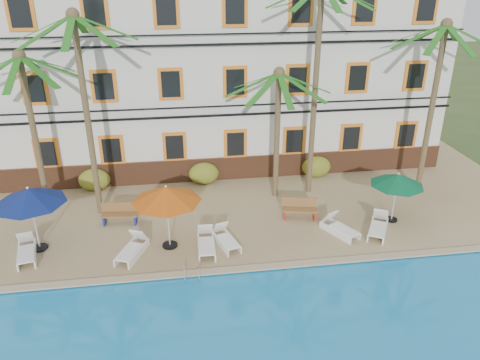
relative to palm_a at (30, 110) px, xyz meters
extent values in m
plane|color=#384C23|center=(7.24, -4.78, -4.88)|extent=(100.00, 100.00, 0.00)
cube|color=tan|center=(7.24, 0.22, -4.75)|extent=(30.00, 12.00, 0.25)
cube|color=tan|center=(7.24, -5.68, -4.60)|extent=(30.00, 0.35, 0.06)
cube|color=silver|center=(7.24, 5.22, 0.37)|extent=(25.00, 6.00, 10.00)
cube|color=brown|center=(7.24, 2.16, -4.03)|extent=(25.00, 0.12, 1.20)
cube|color=orange|center=(-0.26, 2.17, -2.73)|extent=(1.15, 0.10, 1.50)
cube|color=black|center=(-0.26, 2.12, -2.73)|extent=(0.85, 0.04, 1.20)
cube|color=orange|center=(2.74, 2.17, -2.73)|extent=(1.15, 0.10, 1.50)
cube|color=black|center=(2.74, 2.12, -2.73)|extent=(0.85, 0.04, 1.20)
cube|color=orange|center=(5.74, 2.17, -2.73)|extent=(1.15, 0.10, 1.50)
cube|color=black|center=(5.74, 2.12, -2.73)|extent=(0.85, 0.04, 1.20)
cube|color=orange|center=(8.74, 2.17, -2.73)|extent=(1.15, 0.10, 1.50)
cube|color=black|center=(8.74, 2.12, -2.73)|extent=(0.85, 0.04, 1.20)
cube|color=orange|center=(11.74, 2.17, -2.73)|extent=(1.15, 0.10, 1.50)
cube|color=black|center=(11.74, 2.12, -2.73)|extent=(0.85, 0.04, 1.20)
cube|color=orange|center=(14.74, 2.17, -2.73)|extent=(1.15, 0.10, 1.50)
cube|color=black|center=(14.74, 2.12, -2.73)|extent=(0.85, 0.04, 1.20)
cube|color=orange|center=(17.74, 2.17, -2.73)|extent=(1.15, 0.10, 1.50)
cube|color=black|center=(17.74, 2.12, -2.73)|extent=(0.85, 0.04, 1.20)
cube|color=orange|center=(-0.26, 2.17, 0.37)|extent=(1.15, 0.10, 1.50)
cube|color=black|center=(-0.26, 2.12, 0.37)|extent=(0.85, 0.04, 1.20)
cube|color=orange|center=(2.74, 2.17, 0.37)|extent=(1.15, 0.10, 1.50)
cube|color=black|center=(2.74, 2.12, 0.37)|extent=(0.85, 0.04, 1.20)
cube|color=orange|center=(5.74, 2.17, 0.37)|extent=(1.15, 0.10, 1.50)
cube|color=black|center=(5.74, 2.12, 0.37)|extent=(0.85, 0.04, 1.20)
cube|color=orange|center=(8.74, 2.17, 0.37)|extent=(1.15, 0.10, 1.50)
cube|color=black|center=(8.74, 2.12, 0.37)|extent=(0.85, 0.04, 1.20)
cube|color=orange|center=(11.74, 2.17, 0.37)|extent=(1.15, 0.10, 1.50)
cube|color=black|center=(11.74, 2.12, 0.37)|extent=(0.85, 0.04, 1.20)
cube|color=orange|center=(14.74, 2.17, 0.37)|extent=(1.15, 0.10, 1.50)
cube|color=black|center=(14.74, 2.12, 0.37)|extent=(0.85, 0.04, 1.20)
cube|color=orange|center=(17.74, 2.17, 0.37)|extent=(1.15, 0.10, 1.50)
cube|color=black|center=(17.74, 2.12, 0.37)|extent=(0.85, 0.04, 1.20)
cube|color=orange|center=(-0.26, 2.17, 3.57)|extent=(1.15, 0.10, 1.50)
cube|color=black|center=(-0.26, 2.12, 3.57)|extent=(0.85, 0.04, 1.20)
cube|color=orange|center=(2.74, 2.17, 3.57)|extent=(1.15, 0.10, 1.50)
cube|color=black|center=(2.74, 2.12, 3.57)|extent=(0.85, 0.04, 1.20)
cube|color=orange|center=(5.74, 2.17, 3.57)|extent=(1.15, 0.10, 1.50)
cube|color=black|center=(5.74, 2.12, 3.57)|extent=(0.85, 0.04, 1.20)
cube|color=orange|center=(8.74, 2.17, 3.57)|extent=(1.15, 0.10, 1.50)
cube|color=black|center=(8.74, 2.12, 3.57)|extent=(0.85, 0.04, 1.20)
cube|color=orange|center=(11.74, 2.17, 3.57)|extent=(1.15, 0.10, 1.50)
cube|color=black|center=(11.74, 2.12, 3.57)|extent=(0.85, 0.04, 1.20)
cube|color=orange|center=(14.74, 2.17, 3.57)|extent=(1.15, 0.10, 1.50)
cube|color=black|center=(14.74, 2.12, 3.57)|extent=(0.85, 0.04, 1.20)
cube|color=orange|center=(17.74, 2.17, 3.57)|extent=(1.15, 0.10, 1.50)
cube|color=black|center=(17.74, 2.12, 3.57)|extent=(0.85, 0.04, 1.20)
cube|color=black|center=(7.24, 2.02, -1.18)|extent=(25.00, 0.08, 0.10)
cube|color=black|center=(7.24, 2.02, -0.73)|extent=(25.00, 0.08, 0.06)
cube|color=black|center=(7.24, 2.02, 2.12)|extent=(25.00, 0.08, 0.10)
cube|color=black|center=(7.24, 2.02, 2.57)|extent=(25.00, 0.08, 0.06)
cylinder|color=brown|center=(0.00, 0.00, -1.22)|extent=(0.26, 0.26, 6.82)
sphere|color=brown|center=(0.00, 0.00, 2.19)|extent=(0.50, 0.50, 0.50)
cube|color=#1C6217|center=(0.00, 1.15, 1.71)|extent=(0.28, 2.32, 0.99)
cube|color=#1C6217|center=(-0.82, 0.82, 1.71)|extent=(1.84, 1.84, 0.99)
cube|color=#1C6217|center=(0.00, -1.15, 1.71)|extent=(0.28, 2.32, 0.99)
cube|color=#1C6217|center=(0.82, -0.82, 1.71)|extent=(1.84, 1.84, 0.99)
cube|color=#1C6217|center=(1.15, 0.00, 1.71)|extent=(2.32, 0.28, 0.99)
cube|color=#1C6217|center=(0.82, 0.82, 1.71)|extent=(1.84, 1.84, 0.99)
cylinder|color=brown|center=(2.32, -0.57, -0.45)|extent=(0.26, 0.26, 8.34)
sphere|color=brown|center=(2.32, -0.57, 3.72)|extent=(0.50, 0.50, 0.50)
cube|color=#1C6217|center=(2.32, 0.59, 3.24)|extent=(0.28, 2.32, 0.99)
cube|color=#1C6217|center=(1.51, 0.25, 3.24)|extent=(1.84, 1.84, 0.99)
cube|color=#1C6217|center=(1.17, -0.57, 3.24)|extent=(2.32, 0.28, 0.99)
cube|color=#1C6217|center=(1.51, -1.38, 3.24)|extent=(1.84, 1.84, 0.99)
cube|color=#1C6217|center=(2.32, -1.72, 3.24)|extent=(0.28, 2.32, 0.99)
cube|color=#1C6217|center=(3.14, -1.38, 3.24)|extent=(1.84, 1.84, 0.99)
cube|color=#1C6217|center=(3.48, -0.57, 3.24)|extent=(2.32, 0.28, 0.99)
cube|color=#1C6217|center=(3.14, 0.25, 3.24)|extent=(1.84, 1.84, 0.99)
cylinder|color=brown|center=(10.34, 0.00, -1.71)|extent=(0.26, 0.26, 5.84)
sphere|color=brown|center=(10.34, 0.00, 1.21)|extent=(0.50, 0.50, 0.50)
cube|color=#1C6217|center=(10.34, 1.15, 0.73)|extent=(0.28, 2.32, 0.99)
cube|color=#1C6217|center=(9.52, 0.81, 0.73)|extent=(1.84, 1.84, 0.99)
cube|color=#1C6217|center=(9.19, 0.00, 0.73)|extent=(2.32, 0.28, 0.99)
cube|color=#1C6217|center=(9.52, -0.82, 0.73)|extent=(1.84, 1.84, 0.99)
cube|color=#1C6217|center=(10.34, -1.16, 0.73)|extent=(0.28, 2.32, 0.99)
cube|color=#1C6217|center=(11.16, -0.82, 0.73)|extent=(1.84, 1.84, 0.99)
cube|color=#1C6217|center=(11.49, 0.00, 0.73)|extent=(2.32, 0.28, 0.99)
cube|color=#1C6217|center=(11.16, 0.81, 0.73)|extent=(1.84, 1.84, 0.99)
cylinder|color=brown|center=(12.04, 0.22, 0.05)|extent=(0.26, 0.26, 9.36)
cylinder|color=brown|center=(17.31, -0.50, -0.75)|extent=(0.26, 0.26, 7.75)
sphere|color=brown|center=(17.31, -0.50, 3.13)|extent=(0.50, 0.50, 0.50)
cube|color=#1C6217|center=(17.31, 0.65, 2.65)|extent=(0.28, 2.32, 0.99)
cube|color=#1C6217|center=(16.49, 0.31, 2.65)|extent=(1.84, 1.84, 0.99)
cube|color=#1C6217|center=(16.15, -0.50, 2.65)|extent=(2.32, 0.28, 0.99)
cube|color=#1C6217|center=(16.49, -1.32, 2.65)|extent=(1.84, 1.84, 0.99)
cube|color=#1C6217|center=(17.31, -1.66, 2.65)|extent=(0.28, 2.32, 0.99)
cube|color=#1C6217|center=(18.12, -1.32, 2.65)|extent=(1.84, 1.84, 0.99)
cube|color=#1C6217|center=(18.46, -0.50, 2.65)|extent=(2.32, 0.28, 0.99)
cube|color=#1C6217|center=(18.12, 0.31, 2.65)|extent=(1.84, 1.84, 0.99)
ellipsoid|color=#295F1B|center=(1.80, 1.82, -4.08)|extent=(1.50, 0.90, 1.10)
ellipsoid|color=#295F1B|center=(7.09, 1.82, -4.08)|extent=(1.50, 0.90, 1.10)
ellipsoid|color=#295F1B|center=(12.89, 1.82, -4.08)|extent=(1.50, 0.90, 1.10)
cylinder|color=black|center=(0.35, -3.19, -4.58)|extent=(0.60, 0.60, 0.09)
cylinder|color=silver|center=(0.35, -3.19, -3.34)|extent=(0.06, 0.06, 2.56)
cone|color=navy|center=(0.35, -3.19, -2.33)|extent=(2.67, 2.67, 0.59)
sphere|color=silver|center=(0.35, -3.19, -2.01)|extent=(0.10, 0.10, 0.10)
cylinder|color=black|center=(5.34, -3.74, -4.58)|extent=(0.59, 0.59, 0.08)
cylinder|color=silver|center=(5.34, -3.74, -3.36)|extent=(0.06, 0.06, 2.54)
cone|color=#B64B0E|center=(5.34, -3.74, -2.36)|extent=(2.64, 2.64, 0.58)
sphere|color=silver|center=(5.34, -3.74, -2.04)|extent=(0.10, 0.10, 0.10)
cylinder|color=black|center=(14.80, -3.07, -4.59)|extent=(0.50, 0.50, 0.07)
cylinder|color=silver|center=(14.80, -3.07, -3.55)|extent=(0.06, 0.06, 2.15)
cone|color=#085230|center=(14.80, -3.07, -2.70)|extent=(2.24, 2.24, 0.49)
sphere|color=silver|center=(14.80, -3.07, -2.43)|extent=(0.10, 0.10, 0.10)
cube|color=white|center=(0.08, -3.98, -4.32)|extent=(0.83, 1.34, 0.06)
cube|color=white|center=(-0.11, -3.14, -4.10)|extent=(0.66, 0.57, 0.62)
cube|color=white|center=(-0.26, -3.81, -4.48)|extent=(0.45, 1.73, 0.29)
cube|color=white|center=(0.30, -3.68, -4.48)|extent=(0.45, 1.73, 0.29)
cube|color=white|center=(3.83, -4.40, -4.32)|extent=(1.01, 1.37, 0.06)
cube|color=white|center=(4.17, -3.61, -4.10)|extent=(0.71, 0.65, 0.62)
cube|color=white|center=(3.66, -4.06, -4.48)|extent=(0.75, 1.65, 0.29)
cube|color=white|center=(4.19, -4.29, -4.48)|extent=(0.75, 1.65, 0.29)
cube|color=white|center=(6.72, -4.43, -4.31)|extent=(0.63, 1.29, 0.06)
cube|color=white|center=(6.75, -3.55, -4.09)|extent=(0.60, 0.49, 0.63)
cube|color=white|center=(6.44, -4.18, -4.48)|extent=(0.12, 1.81, 0.29)
cube|color=white|center=(7.02, -4.20, -4.48)|extent=(0.12, 1.81, 0.29)
cube|color=white|center=(7.59, -4.16, -4.34)|extent=(0.84, 1.26, 0.05)
cube|color=white|center=(7.36, -3.39, -4.14)|extent=(0.64, 0.56, 0.58)
cube|color=white|center=(7.27, -4.03, -4.49)|extent=(0.52, 1.60, 0.27)
cube|color=white|center=(7.79, -3.87, -4.49)|extent=(0.52, 1.60, 0.27)
cube|color=white|center=(12.33, -4.00, -4.33)|extent=(1.05, 1.33, 0.06)
cube|color=white|center=(11.94, -3.26, -4.12)|extent=(0.70, 0.65, 0.60)
cube|color=white|center=(11.97, -3.92, -4.49)|extent=(0.85, 1.55, 0.28)
cube|color=white|center=(12.46, -3.66, -4.49)|extent=(0.85, 1.55, 0.28)
cube|color=white|center=(13.66, -4.18, -4.31)|extent=(1.15, 1.40, 0.06)
cube|color=white|center=(14.10, -3.42, -4.09)|extent=(0.74, 0.70, 0.64)
cube|color=white|center=(13.53, -3.82, -4.48)|extent=(0.96, 1.60, 0.29)
cube|color=white|center=(14.04, -4.11, -4.48)|extent=(0.96, 1.60, 0.29)
cube|color=olive|center=(3.27, -1.68, -4.20)|extent=(1.54, 0.59, 0.06)
cube|color=olive|center=(3.29, -1.46, -3.93)|extent=(1.50, 0.20, 0.45)
cube|color=navy|center=(2.63, -1.62, -4.43)|extent=(0.12, 0.46, 0.40)
cube|color=navy|center=(3.92, -1.74, -4.43)|extent=(0.12, 0.46, 0.40)
cube|color=olive|center=(10.92, -2.35, -4.20)|extent=(1.56, 0.78, 0.06)
cube|color=olive|center=(10.97, -2.14, -3.93)|extent=(1.47, 0.40, 0.45)
cube|color=#AF2114|center=(10.28, -2.21, -4.43)|extent=(0.18, 0.46, 0.40)
cube|color=#AF2114|center=(11.55, -2.50, -4.43)|extent=(0.18, 0.46, 0.40)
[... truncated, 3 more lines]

